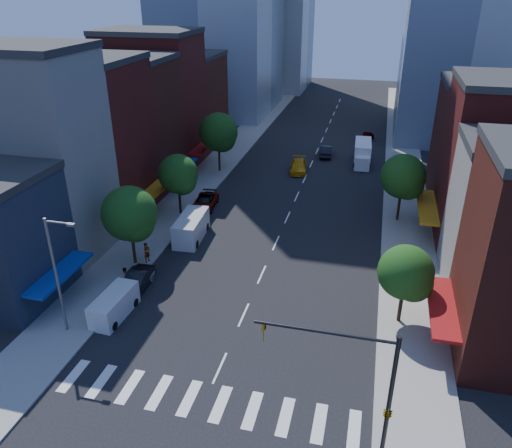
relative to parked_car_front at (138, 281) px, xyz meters
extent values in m
plane|color=black|center=(9.50, -7.52, -0.69)|extent=(220.00, 220.00, 0.00)
cube|color=gray|center=(-3.00, 32.48, -0.61)|extent=(5.00, 120.00, 0.15)
cube|color=gray|center=(22.00, 32.48, -0.61)|extent=(5.00, 120.00, 0.15)
cube|color=silver|center=(9.50, -10.52, -0.68)|extent=(19.00, 3.00, 0.01)
cube|color=beige|center=(-11.50, 4.48, 8.31)|extent=(12.00, 8.00, 18.00)
cube|color=#5A1615|center=(-11.50, 12.98, 7.31)|extent=(12.00, 9.00, 16.00)
cube|color=#501A14|center=(-11.50, 21.48, 6.81)|extent=(12.00, 8.00, 15.00)
cube|color=#5A1615|center=(-11.50, 29.98, 7.81)|extent=(12.00, 9.00, 17.00)
cube|color=#501A14|center=(-11.50, 39.48, 5.81)|extent=(12.00, 10.00, 13.00)
cube|color=#501A14|center=(30.50, 26.48, 5.81)|extent=(12.00, 10.00, 13.00)
cylinder|color=black|center=(20.00, -12.02, 3.46)|extent=(0.24, 0.24, 8.00)
cylinder|color=black|center=(16.50, -12.02, 7.06)|extent=(7.00, 0.16, 0.16)
imported|color=gold|center=(13.50, -12.02, 6.46)|extent=(0.22, 0.18, 1.10)
imported|color=gold|center=(20.00, -12.02, 2.66)|extent=(0.48, 2.24, 0.90)
cylinder|color=slate|center=(-2.50, -6.52, 3.96)|extent=(0.20, 0.20, 9.00)
cylinder|color=slate|center=(-1.50, -6.52, 8.26)|extent=(2.00, 0.14, 0.14)
cube|color=slate|center=(-0.60, -6.52, 8.21)|extent=(0.50, 0.25, 0.18)
cylinder|color=black|center=(-2.00, 3.48, 1.42)|extent=(0.28, 0.28, 3.92)
sphere|color=#184112|center=(-2.00, 3.48, 4.36)|extent=(4.80, 4.80, 4.80)
sphere|color=#184112|center=(-1.40, 3.18, 3.66)|extent=(3.36, 3.36, 3.36)
cylinder|color=black|center=(-2.00, 14.48, 1.28)|extent=(0.28, 0.28, 3.64)
sphere|color=#184112|center=(-2.00, 14.48, 4.01)|extent=(4.20, 4.20, 4.20)
sphere|color=#184112|center=(-1.40, 14.18, 3.36)|extent=(2.94, 2.94, 2.94)
cylinder|color=black|center=(-2.00, 28.48, 1.56)|extent=(0.28, 0.28, 4.20)
sphere|color=#184112|center=(-2.00, 28.48, 4.71)|extent=(5.00, 5.00, 5.00)
sphere|color=#184112|center=(-1.40, 28.18, 3.96)|extent=(3.50, 3.50, 3.50)
cylinder|color=black|center=(21.00, 0.48, 1.14)|extent=(0.28, 0.28, 3.36)
sphere|color=#184112|center=(21.00, 0.48, 3.66)|extent=(4.00, 4.00, 4.00)
sphere|color=#184112|center=(21.60, 0.18, 3.06)|extent=(2.80, 2.80, 2.80)
cylinder|color=black|center=(21.00, 18.48, 1.42)|extent=(0.28, 0.28, 3.92)
sphere|color=#184112|center=(21.00, 18.48, 4.36)|extent=(4.60, 4.60, 4.60)
sphere|color=#184112|center=(21.60, 18.18, 3.66)|extent=(3.22, 3.22, 3.22)
imported|color=#B2B2B7|center=(0.00, 0.00, 0.00)|extent=(1.69, 4.07, 1.38)
imported|color=black|center=(0.00, -0.23, 0.07)|extent=(1.89, 4.72, 1.53)
imported|color=#999999|center=(0.00, 16.79, 0.00)|extent=(2.73, 5.16, 1.38)
imported|color=black|center=(0.00, 16.82, -0.01)|extent=(2.24, 4.83, 1.37)
cube|color=silver|center=(0.00, -3.95, 0.27)|extent=(2.04, 4.64, 1.91)
cube|color=black|center=(-0.08, -5.68, 0.54)|extent=(1.73, 0.99, 0.82)
cylinder|color=black|center=(-0.89, -5.46, -0.37)|extent=(0.26, 0.70, 0.69)
cylinder|color=black|center=(0.74, -5.54, -0.37)|extent=(0.26, 0.70, 0.69)
cylinder|color=black|center=(-0.74, -2.37, -0.37)|extent=(0.26, 0.70, 0.69)
cylinder|color=black|center=(0.89, -2.45, -0.37)|extent=(0.26, 0.70, 0.69)
cube|color=silver|center=(1.17, 9.43, 0.49)|extent=(2.60, 5.74, 2.35)
cube|color=black|center=(1.31, 7.31, 0.82)|extent=(2.14, 1.25, 1.01)
cylinder|color=black|center=(0.29, 7.47, -0.30)|extent=(0.34, 0.87, 0.85)
cylinder|color=black|center=(2.30, 7.60, -0.30)|extent=(0.34, 0.87, 0.85)
cylinder|color=black|center=(0.04, 11.27, -0.30)|extent=(0.34, 0.87, 0.85)
cylinder|color=black|center=(2.05, 11.40, -0.30)|extent=(0.34, 0.87, 0.85)
imported|color=orange|center=(8.23, 31.07, 0.06)|extent=(2.76, 5.38, 1.49)
imported|color=black|center=(11.00, 38.47, 0.08)|extent=(2.07, 4.82, 1.54)
imported|color=#999999|center=(16.49, 47.81, 0.05)|extent=(2.25, 4.51, 1.47)
cube|color=white|center=(16.27, 36.99, 0.77)|extent=(2.48, 6.04, 2.92)
cube|color=white|center=(16.43, 33.52, 0.32)|extent=(2.09, 1.74, 1.83)
cylinder|color=black|center=(15.39, 34.20, -0.28)|extent=(0.31, 0.83, 0.82)
cylinder|color=black|center=(17.40, 34.30, -0.28)|extent=(0.31, 0.83, 0.82)
cylinder|color=black|center=(15.20, 38.31, -0.28)|extent=(0.31, 0.83, 0.82)
cylinder|color=black|center=(17.20, 38.41, -0.28)|extent=(0.31, 0.83, 0.82)
imported|color=#999999|center=(-1.00, 3.96, 0.39)|extent=(0.62, 0.78, 1.87)
imported|color=#999999|center=(-1.00, -0.26, 0.34)|extent=(1.01, 1.08, 1.76)
camera|label=1|loc=(17.96, -31.63, 22.42)|focal=35.00mm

